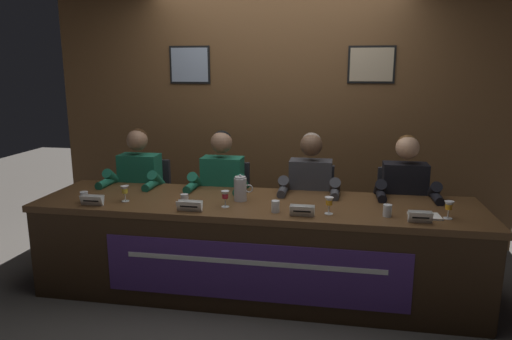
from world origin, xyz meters
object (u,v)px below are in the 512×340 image
juice_glass_center_left (225,196)px  panelist_far_right (405,198)px  conference_table (254,234)px  water_pitcher_central (241,189)px  panelist_far_left (137,186)px  water_cup_center_left (185,200)px  chair_far_left (147,209)px  document_stack_far_right (425,216)px  juice_glass_far_right (449,207)px  chair_center_right (310,218)px  nameplate_far_right (420,217)px  juice_glass_far_left (125,191)px  nameplate_far_left (92,200)px  water_cup_far_left (84,198)px  nameplate_center_left (189,206)px  juice_glass_center_right (329,202)px  nameplate_center_right (302,211)px  panelist_center_left (220,190)px  water_cup_center_right (275,207)px  chair_far_right (400,222)px  water_cup_far_right (387,211)px  panelist_center_right (310,194)px  chair_center_left (226,213)px

juice_glass_center_left → panelist_far_right: (1.37, 0.60, -0.12)m
conference_table → water_pitcher_central: (-0.12, 0.12, 0.32)m
panelist_far_left → juice_glass_center_left: bearing=-31.6°
water_cup_center_left → chair_far_left: bearing=129.3°
conference_table → document_stack_far_right: bearing=-2.8°
conference_table → juice_glass_far_right: (1.37, -0.07, 0.31)m
conference_table → chair_center_right: chair_center_right is taller
nameplate_far_right → chair_far_left: bearing=158.5°
juice_glass_far_left → chair_center_right: bearing=29.4°
nameplate_far_right → water_pitcher_central: (-1.29, 0.32, 0.05)m
nameplate_far_left → water_cup_far_left: 0.12m
nameplate_far_left → document_stack_far_right: bearing=3.4°
nameplate_far_left → juice_glass_far_right: 2.57m
nameplate_center_left → juice_glass_center_left: 0.28m
juice_glass_far_left → juice_glass_center_left: bearing=-0.9°
nameplate_center_left → chair_far_left: bearing=128.1°
chair_far_left → juice_glass_center_right: size_ratio=7.23×
nameplate_center_left → juice_glass_center_left: (0.23, 0.15, 0.05)m
water_cup_center_left → nameplate_center_right: 0.90m
panelist_far_right → juice_glass_center_left: bearing=-156.4°
panelist_far_right → panelist_center_left: bearing=180.0°
panelist_far_left → chair_far_left: bearing=90.0°
nameplate_far_left → water_cup_center_right: bearing=3.1°
conference_table → chair_far_left: chair_far_left is taller
water_cup_far_left → nameplate_center_left: 0.87m
water_cup_center_left → panelist_center_left: bearing=78.4°
chair_center_right → nameplate_center_right: size_ratio=5.19×
chair_far_right → water_pitcher_central: size_ratio=4.27×
nameplate_far_right → water_cup_far_right: size_ratio=1.82×
panelist_far_right → water_pitcher_central: panelist_far_right is taller
nameplate_center_left → panelist_far_right: (1.60, 0.74, -0.07)m
nameplate_far_left → water_cup_center_left: (0.68, 0.13, -0.00)m
panelist_center_right → juice_glass_far_right: (0.98, -0.60, 0.12)m
water_cup_center_left → water_cup_center_right: bearing=-4.4°
water_cup_center_left → water_pitcher_central: size_ratio=0.40×
nameplate_center_right → chair_far_right: (0.79, 0.92, -0.35)m
nameplate_center_right → panelist_far_right: bearing=42.4°
water_cup_far_left → water_cup_far_right: (2.26, 0.05, 0.00)m
juice_glass_far_left → water_cup_center_left: juice_glass_far_left is taller
juice_glass_far_left → nameplate_center_right: juice_glass_far_left is taller
nameplate_far_right → document_stack_far_right: (0.05, 0.14, -0.03)m
water_cup_center_right → juice_glass_far_right: 1.19m
conference_table → water_cup_center_left: bearing=-171.7°
water_pitcher_central → nameplate_center_right: bearing=-31.9°
panelist_far_right → document_stack_far_right: 0.59m
panelist_far_left → panelist_far_right: size_ratio=1.00×
panelist_far_left → panelist_center_right: size_ratio=1.00×
panelist_center_right → chair_center_right: bearing=90.0°
nameplate_center_left → juice_glass_far_right: 1.81m
chair_center_left → nameplate_far_right: bearing=-30.6°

